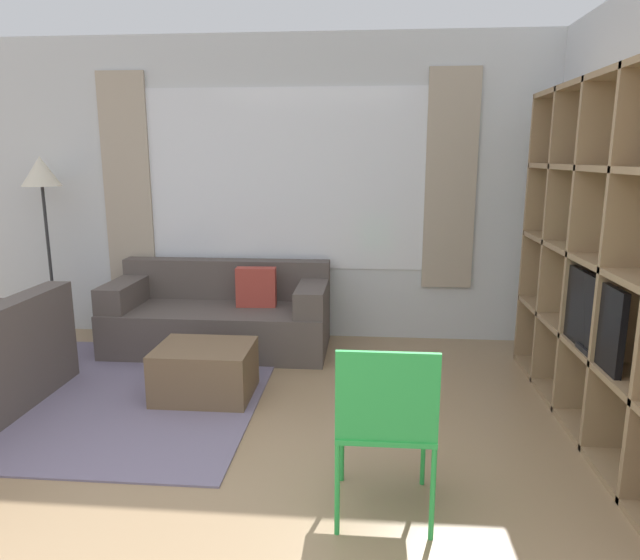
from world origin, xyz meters
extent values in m
cube|color=silver|center=(0.00, 3.22, 1.35)|extent=(5.90, 0.07, 2.70)
cube|color=white|center=(0.00, 3.18, 1.45)|extent=(2.58, 0.01, 1.60)
cube|color=#B2A38E|center=(-1.46, 3.17, 1.45)|extent=(0.44, 0.03, 1.90)
cube|color=#B2A38E|center=(1.46, 3.17, 1.45)|extent=(0.44, 0.03, 1.90)
cube|color=slate|center=(-1.00, 1.69, 0.01)|extent=(2.05, 2.17, 0.01)
cube|color=#997A56|center=(2.17, 1.16, 1.06)|extent=(0.36, 0.04, 2.12)
cube|color=#997A56|center=(2.17, 1.67, 1.06)|extent=(0.36, 0.04, 2.12)
cube|color=#997A56|center=(2.17, 2.18, 1.06)|extent=(0.36, 0.04, 2.12)
cube|color=#997A56|center=(2.17, 2.70, 1.06)|extent=(0.36, 0.04, 2.12)
cube|color=#997A56|center=(2.17, 1.41, 0.02)|extent=(0.36, 2.57, 0.04)
cube|color=#997A56|center=(2.17, 1.41, 0.53)|extent=(0.36, 2.57, 0.04)
cube|color=#997A56|center=(2.17, 1.41, 1.06)|extent=(0.36, 2.57, 0.04)
cube|color=#997A56|center=(2.17, 1.41, 1.59)|extent=(0.36, 2.57, 0.04)
cube|color=#997A56|center=(2.17, 1.41, 2.11)|extent=(0.36, 2.57, 0.04)
cube|color=black|center=(2.03, 1.28, 0.77)|extent=(0.04, 0.82, 0.45)
cube|color=black|center=(2.05, 1.28, 0.56)|extent=(0.10, 0.24, 0.03)
cylinder|color=#232328|center=(2.15, 1.93, 1.69)|extent=(0.07, 0.07, 0.16)
cube|color=#232328|center=(2.15, 1.92, 1.13)|extent=(0.07, 0.07, 0.10)
cube|color=#388947|center=(2.15, 1.94, 1.13)|extent=(0.08, 0.08, 0.09)
cylinder|color=gold|center=(2.15, 2.44, 1.15)|extent=(0.09, 0.09, 0.13)
cube|color=#564C47|center=(-0.53, 2.71, 0.19)|extent=(1.88, 0.83, 0.39)
cube|color=#564C47|center=(-0.53, 3.04, 0.57)|extent=(1.88, 0.18, 0.36)
cube|color=#564C47|center=(-1.35, 2.71, 0.50)|extent=(0.24, 0.77, 0.22)
cube|color=#564C47|center=(0.29, 2.71, 0.50)|extent=(0.24, 0.77, 0.22)
cube|color=#AD3D33|center=(-0.20, 2.76, 0.56)|extent=(0.35, 0.14, 0.34)
cube|color=#564C47|center=(-1.88, 1.91, 0.50)|extent=(0.77, 0.24, 0.22)
cube|color=brown|center=(-0.37, 1.72, 0.19)|extent=(0.66, 0.53, 0.37)
cylinder|color=black|center=(-2.13, 2.91, 0.01)|extent=(0.26, 0.26, 0.02)
cylinder|color=#2D2D30|center=(-2.13, 2.91, 0.71)|extent=(0.03, 0.03, 1.38)
cone|color=beige|center=(-2.13, 2.91, 1.53)|extent=(0.33, 0.33, 0.26)
cylinder|color=green|center=(1.06, 0.74, 0.22)|extent=(0.02, 0.02, 0.44)
cylinder|color=green|center=(0.64, 0.74, 0.22)|extent=(0.02, 0.02, 0.44)
cylinder|color=green|center=(1.06, 0.30, 0.22)|extent=(0.02, 0.02, 0.44)
cylinder|color=green|center=(0.64, 0.30, 0.22)|extent=(0.02, 0.02, 0.44)
cube|color=green|center=(0.85, 0.52, 0.45)|extent=(0.44, 0.46, 0.02)
cube|color=green|center=(0.85, 0.31, 0.66)|extent=(0.44, 0.02, 0.40)
camera|label=1|loc=(0.76, -1.96, 1.66)|focal=32.00mm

